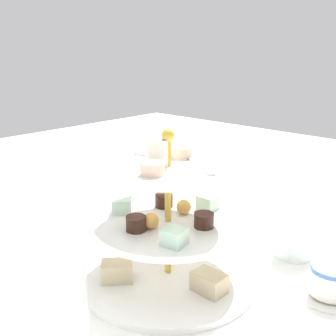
{
  "coord_description": "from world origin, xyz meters",
  "views": [
    {
      "loc": [
        -0.41,
        0.44,
        0.36
      ],
      "look_at": [
        0.0,
        0.0,
        0.18
      ],
      "focal_mm": 44.55,
      "sensor_mm": 36.0,
      "label": 1
    }
  ],
  "objects": [
    {
      "name": "water_glass_tall_right",
      "position": [
        -0.04,
        0.23,
        0.07
      ],
      "size": [
        0.07,
        0.07,
        0.14
      ],
      "primitive_type": "cylinder",
      "color": "silver",
      "rests_on": "ground_plane"
    },
    {
      "name": "butter_knife_left",
      "position": [
        0.27,
        0.1,
        0.0
      ],
      "size": [
        0.04,
        0.17,
        0.0
      ],
      "primitive_type": "cube",
      "rotation": [
        0.0,
        0.0,
        1.75
      ],
      "color": "silver",
      "rests_on": "ground_plane"
    },
    {
      "name": "water_glass_short_left",
      "position": [
        -0.11,
        -0.2,
        0.04
      ],
      "size": [
        0.06,
        0.06,
        0.07
      ],
      "primitive_type": "cylinder",
      "color": "silver",
      "rests_on": "ground_plane"
    },
    {
      "name": "tiered_serving_stand",
      "position": [
        0.0,
        -0.0,
        0.08
      ],
      "size": [
        0.29,
        0.29,
        0.25
      ],
      "color": "white",
      "rests_on": "ground_plane"
    },
    {
      "name": "teacup_with_saucer",
      "position": [
        -0.21,
        -0.12,
        0.02
      ],
      "size": [
        0.09,
        0.09,
        0.05
      ],
      "color": "white",
      "rests_on": "ground_plane"
    },
    {
      "name": "ground_plane",
      "position": [
        0.0,
        0.0,
        0.0
      ],
      "size": [
        2.4,
        2.4,
        0.0
      ],
      "primitive_type": "plane",
      "color": "white"
    },
    {
      "name": "water_glass_mid_back",
      "position": [
        0.1,
        -0.19,
        0.04
      ],
      "size": [
        0.06,
        0.06,
        0.08
      ],
      "primitive_type": "cylinder",
      "color": "silver",
      "rests_on": "ground_plane"
    }
  ]
}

